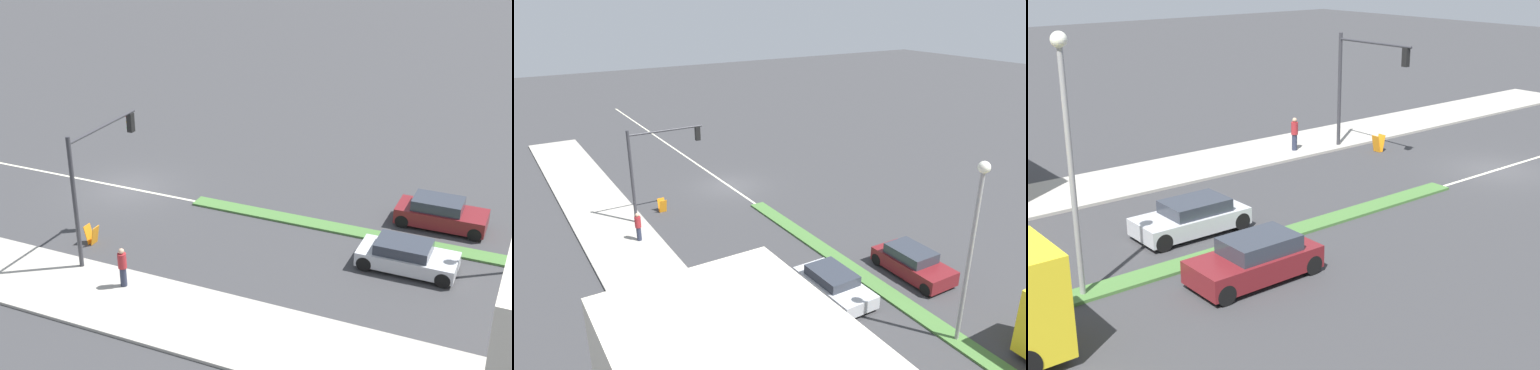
% 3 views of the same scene
% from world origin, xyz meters
% --- Properties ---
extents(ground_plane, '(160.00, 160.00, 0.00)m').
position_xyz_m(ground_plane, '(0.00, 18.00, 0.00)').
color(ground_plane, '#38383A').
extents(lane_marking_center, '(0.16, 60.00, 0.01)m').
position_xyz_m(lane_marking_center, '(0.00, 0.00, 0.00)').
color(lane_marking_center, beige).
rests_on(lane_marking_center, ground).
extents(traffic_signal_main, '(4.59, 0.34, 5.60)m').
position_xyz_m(traffic_signal_main, '(6.12, 2.76, 3.90)').
color(traffic_signal_main, '#333338').
rests_on(traffic_signal_main, sidewalk_right).
extents(street_lamp, '(0.44, 0.44, 7.37)m').
position_xyz_m(street_lamp, '(0.00, 19.91, 4.78)').
color(street_lamp, gray).
rests_on(street_lamp, median_strip).
extents(pedestrian, '(0.34, 0.34, 1.63)m').
position_xyz_m(pedestrian, '(8.13, 5.19, 0.98)').
color(pedestrian, '#282D42').
rests_on(pedestrian, sidewalk_right).
extents(warning_aframe_sign, '(0.45, 0.53, 0.84)m').
position_xyz_m(warning_aframe_sign, '(5.61, 1.89, 0.43)').
color(warning_aframe_sign, orange).
rests_on(warning_aframe_sign, ground).
extents(sedan_silver, '(1.85, 3.97, 1.20)m').
position_xyz_m(sedan_silver, '(2.20, 14.86, 0.58)').
color(sedan_silver, '#B7BABF').
rests_on(sedan_silver, ground).
extents(sedan_maroon, '(1.82, 4.01, 1.35)m').
position_xyz_m(sedan_maroon, '(-2.20, 15.39, 0.64)').
color(sedan_maroon, maroon).
rests_on(sedan_maroon, ground).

